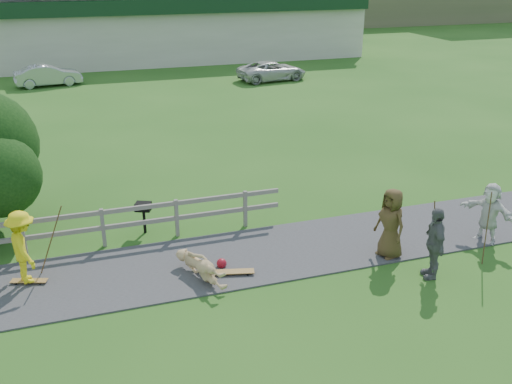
% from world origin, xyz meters
% --- Properties ---
extents(ground, '(260.00, 260.00, 0.00)m').
position_xyz_m(ground, '(0.00, 0.00, 0.00)').
color(ground, '#285C1A').
rests_on(ground, ground).
extents(path, '(34.00, 3.00, 0.04)m').
position_xyz_m(path, '(0.00, 1.50, 0.02)').
color(path, '#353537').
rests_on(path, ground).
extents(strip_mall, '(32.50, 10.75, 5.10)m').
position_xyz_m(strip_mall, '(4.00, 34.94, 2.58)').
color(strip_mall, '#BAB6A4').
rests_on(strip_mall, ground).
extents(skater_rider, '(0.98, 1.31, 1.80)m').
position_xyz_m(skater_rider, '(-3.88, 1.86, 0.90)').
color(skater_rider, yellow).
rests_on(skater_rider, ground).
extents(skater_fallen, '(1.85, 1.03, 0.66)m').
position_xyz_m(skater_fallen, '(0.11, 0.81, 0.33)').
color(skater_fallen, tan).
rests_on(skater_fallen, ground).
extents(spectator_b, '(0.74, 1.16, 1.83)m').
position_xyz_m(spectator_b, '(5.48, -0.84, 0.91)').
color(spectator_b, slate).
rests_on(spectator_b, ground).
extents(spectator_c, '(0.80, 1.04, 1.89)m').
position_xyz_m(spectator_c, '(5.02, 0.39, 0.95)').
color(spectator_c, '#513E20').
rests_on(spectator_c, ground).
extents(spectator_d, '(1.10, 1.65, 1.70)m').
position_xyz_m(spectator_d, '(8.02, 0.32, 0.85)').
color(spectator_d, silver).
rests_on(spectator_d, ground).
extents(car_silver, '(4.08, 1.92, 1.29)m').
position_xyz_m(car_silver, '(-3.57, 26.07, 0.65)').
color(car_silver, '#ADB0B5').
rests_on(car_silver, ground).
extents(car_white, '(4.66, 2.59, 1.23)m').
position_xyz_m(car_white, '(10.03, 23.39, 0.62)').
color(car_white, silver).
rests_on(car_white, ground).
extents(bbq, '(0.52, 0.47, 0.92)m').
position_xyz_m(bbq, '(-0.84, 3.78, 0.46)').
color(bbq, black).
rests_on(bbq, ground).
extents(longboard_rider, '(0.88, 0.46, 0.09)m').
position_xyz_m(longboard_rider, '(-3.88, 1.86, 0.05)').
color(longboard_rider, olive).
rests_on(longboard_rider, ground).
extents(longboard_fallen, '(1.01, 0.47, 0.11)m').
position_xyz_m(longboard_fallen, '(0.91, 0.71, 0.05)').
color(longboard_fallen, olive).
rests_on(longboard_fallen, ground).
extents(helmet, '(0.26, 0.26, 0.26)m').
position_xyz_m(helmet, '(0.71, 1.16, 0.13)').
color(helmet, maroon).
rests_on(helmet, ground).
extents(pole_rider, '(0.03, 0.03, 1.89)m').
position_xyz_m(pole_rider, '(-3.28, 2.26, 0.94)').
color(pole_rider, brown).
rests_on(pole_rider, ground).
extents(pole_spec_left, '(0.03, 0.03, 1.89)m').
position_xyz_m(pole_spec_left, '(5.69, -0.52, 0.95)').
color(pole_spec_left, brown).
rests_on(pole_spec_left, ground).
extents(pole_spec_right, '(0.03, 0.03, 2.01)m').
position_xyz_m(pole_spec_right, '(7.06, -0.74, 1.00)').
color(pole_spec_right, brown).
rests_on(pole_spec_right, ground).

